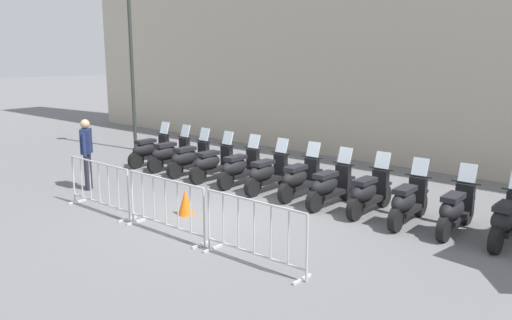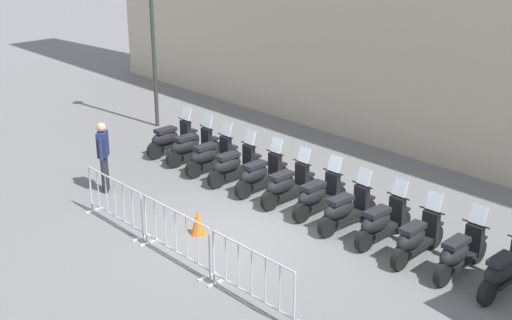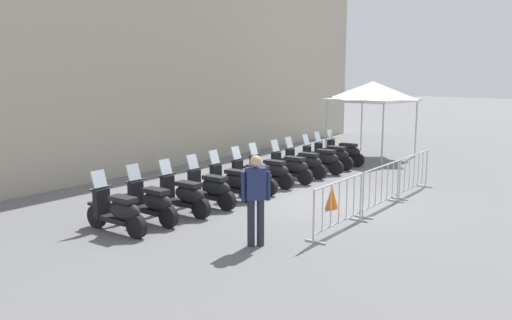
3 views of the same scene
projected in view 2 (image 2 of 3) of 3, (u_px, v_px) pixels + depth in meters
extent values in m
plane|color=slate|center=(238.00, 235.00, 14.56)|extent=(120.00, 120.00, 0.00)
cylinder|color=black|center=(191.00, 140.00, 19.54)|extent=(0.21, 0.49, 0.48)
cylinder|color=black|center=(155.00, 151.00, 18.75)|extent=(0.21, 0.49, 0.48)
cube|color=black|center=(174.00, 144.00, 19.13)|extent=(0.40, 0.90, 0.10)
ellipsoid|color=black|center=(165.00, 138.00, 18.87)|extent=(0.47, 0.88, 0.40)
cube|color=black|center=(165.00, 130.00, 18.81)|extent=(0.36, 0.63, 0.10)
cube|color=black|center=(186.00, 131.00, 19.31)|extent=(0.36, 0.19, 0.60)
cylinder|color=black|center=(185.00, 120.00, 19.20)|extent=(0.56, 0.11, 0.04)
cube|color=silver|center=(186.00, 113.00, 19.17)|extent=(0.34, 0.18, 0.35)
cube|color=black|center=(191.00, 131.00, 19.45)|extent=(0.24, 0.34, 0.06)
cylinder|color=black|center=(212.00, 148.00, 18.91)|extent=(0.18, 0.49, 0.48)
cylinder|color=black|center=(175.00, 159.00, 18.15)|extent=(0.18, 0.49, 0.48)
cube|color=black|center=(194.00, 152.00, 18.52)|extent=(0.36, 0.89, 0.10)
ellipsoid|color=black|center=(185.00, 146.00, 18.26)|extent=(0.44, 0.87, 0.40)
cube|color=black|center=(186.00, 138.00, 18.21)|extent=(0.33, 0.62, 0.10)
cube|color=black|center=(207.00, 139.00, 18.69)|extent=(0.35, 0.17, 0.60)
cylinder|color=black|center=(206.00, 127.00, 18.57)|extent=(0.56, 0.09, 0.04)
cube|color=silver|center=(208.00, 121.00, 18.54)|extent=(0.33, 0.17, 0.35)
cube|color=black|center=(212.00, 139.00, 18.82)|extent=(0.23, 0.34, 0.06)
cylinder|color=black|center=(231.00, 157.00, 18.26)|extent=(0.20, 0.49, 0.48)
cylinder|color=black|center=(194.00, 169.00, 17.47)|extent=(0.20, 0.49, 0.48)
cube|color=black|center=(213.00, 161.00, 17.85)|extent=(0.39, 0.90, 0.10)
ellipsoid|color=black|center=(204.00, 155.00, 17.59)|extent=(0.46, 0.88, 0.40)
cube|color=black|center=(205.00, 147.00, 17.53)|extent=(0.35, 0.63, 0.10)
cube|color=black|center=(226.00, 148.00, 18.03)|extent=(0.36, 0.18, 0.60)
cylinder|color=black|center=(225.00, 136.00, 17.91)|extent=(0.56, 0.11, 0.04)
cube|color=silver|center=(227.00, 129.00, 17.88)|extent=(0.34, 0.18, 0.35)
cube|color=black|center=(231.00, 148.00, 18.16)|extent=(0.24, 0.34, 0.06)
cylinder|color=black|center=(254.00, 166.00, 17.63)|extent=(0.20, 0.49, 0.48)
cylinder|color=black|center=(216.00, 179.00, 16.85)|extent=(0.20, 0.49, 0.48)
cube|color=black|center=(236.00, 171.00, 17.23)|extent=(0.38, 0.89, 0.10)
ellipsoid|color=black|center=(227.00, 165.00, 16.97)|extent=(0.46, 0.88, 0.40)
cube|color=black|center=(228.00, 156.00, 16.91)|extent=(0.35, 0.63, 0.10)
cube|color=black|center=(249.00, 157.00, 17.40)|extent=(0.35, 0.18, 0.60)
cylinder|color=black|center=(249.00, 144.00, 17.29)|extent=(0.56, 0.10, 0.04)
cube|color=silver|center=(250.00, 137.00, 17.26)|extent=(0.33, 0.18, 0.35)
cube|color=black|center=(254.00, 156.00, 17.53)|extent=(0.24, 0.34, 0.06)
cylinder|color=black|center=(280.00, 175.00, 17.07)|extent=(0.22, 0.50, 0.48)
cylinder|color=black|center=(244.00, 189.00, 16.25)|extent=(0.22, 0.50, 0.48)
cube|color=black|center=(262.00, 180.00, 16.65)|extent=(0.42, 0.90, 0.10)
ellipsoid|color=black|center=(254.00, 174.00, 16.38)|extent=(0.49, 0.89, 0.40)
cube|color=black|center=(255.00, 165.00, 16.32)|extent=(0.38, 0.64, 0.10)
cube|color=black|center=(275.00, 165.00, 16.84)|extent=(0.36, 0.19, 0.60)
cylinder|color=black|center=(275.00, 153.00, 16.72)|extent=(0.56, 0.13, 0.04)
cube|color=silver|center=(276.00, 145.00, 16.69)|extent=(0.34, 0.19, 0.35)
cube|color=black|center=(280.00, 165.00, 16.97)|extent=(0.25, 0.35, 0.06)
cylinder|color=black|center=(307.00, 186.00, 16.44)|extent=(0.21, 0.49, 0.48)
cylinder|color=black|center=(270.00, 200.00, 15.64)|extent=(0.21, 0.49, 0.48)
cube|color=black|center=(289.00, 191.00, 16.03)|extent=(0.40, 0.90, 0.10)
ellipsoid|color=black|center=(281.00, 185.00, 15.76)|extent=(0.47, 0.88, 0.40)
cube|color=black|center=(282.00, 175.00, 15.71)|extent=(0.36, 0.63, 0.10)
cube|color=black|center=(302.00, 176.00, 16.21)|extent=(0.36, 0.19, 0.60)
cylinder|color=black|center=(302.00, 162.00, 16.10)|extent=(0.56, 0.11, 0.04)
cube|color=silver|center=(304.00, 155.00, 16.07)|extent=(0.34, 0.18, 0.35)
cube|color=black|center=(307.00, 175.00, 16.35)|extent=(0.24, 0.34, 0.06)
cylinder|color=black|center=(337.00, 196.00, 15.88)|extent=(0.22, 0.50, 0.48)
cylinder|color=black|center=(302.00, 212.00, 15.06)|extent=(0.22, 0.50, 0.48)
cube|color=black|center=(320.00, 202.00, 15.46)|extent=(0.43, 0.90, 0.10)
ellipsoid|color=black|center=(312.00, 196.00, 15.19)|extent=(0.50, 0.89, 0.40)
cube|color=black|center=(313.00, 186.00, 15.13)|extent=(0.38, 0.64, 0.10)
cube|color=black|center=(333.00, 185.00, 15.65)|extent=(0.36, 0.20, 0.60)
cylinder|color=black|center=(333.00, 172.00, 15.54)|extent=(0.56, 0.13, 0.04)
cube|color=silver|center=(335.00, 164.00, 15.51)|extent=(0.34, 0.19, 0.35)
cube|color=black|center=(338.00, 185.00, 15.79)|extent=(0.25, 0.35, 0.06)
cylinder|color=black|center=(366.00, 210.00, 15.16)|extent=(0.19, 0.49, 0.48)
cylinder|color=black|center=(327.00, 226.00, 14.40)|extent=(0.19, 0.49, 0.48)
cube|color=black|center=(347.00, 216.00, 14.76)|extent=(0.37, 0.89, 0.10)
ellipsoid|color=black|center=(339.00, 209.00, 14.51)|extent=(0.44, 0.87, 0.40)
cube|color=black|center=(341.00, 199.00, 14.45)|extent=(0.34, 0.63, 0.10)
cube|color=black|center=(362.00, 199.00, 14.94)|extent=(0.35, 0.17, 0.60)
cylinder|color=black|center=(362.00, 185.00, 14.82)|extent=(0.56, 0.09, 0.04)
cube|color=silver|center=(364.00, 176.00, 14.79)|extent=(0.33, 0.17, 0.35)
cube|color=black|center=(367.00, 198.00, 15.07)|extent=(0.23, 0.34, 0.06)
cylinder|color=black|center=(401.00, 221.00, 14.60)|extent=(0.21, 0.49, 0.48)
cylinder|color=black|center=(364.00, 240.00, 13.81)|extent=(0.21, 0.49, 0.48)
cube|color=black|center=(383.00, 229.00, 14.19)|extent=(0.40, 0.90, 0.10)
ellipsoid|color=black|center=(376.00, 222.00, 13.93)|extent=(0.47, 0.88, 0.40)
cube|color=black|center=(377.00, 212.00, 13.87)|extent=(0.36, 0.63, 0.10)
cube|color=black|center=(397.00, 211.00, 14.38)|extent=(0.36, 0.19, 0.60)
cylinder|color=black|center=(398.00, 196.00, 14.26)|extent=(0.56, 0.11, 0.04)
cube|color=silver|center=(400.00, 187.00, 14.23)|extent=(0.34, 0.18, 0.35)
cube|color=black|center=(402.00, 210.00, 14.51)|extent=(0.24, 0.34, 0.06)
cylinder|color=black|center=(434.00, 237.00, 13.95)|extent=(0.23, 0.50, 0.48)
cylinder|color=black|center=(400.00, 258.00, 13.11)|extent=(0.23, 0.50, 0.48)
cube|color=black|center=(418.00, 245.00, 13.52)|extent=(0.44, 0.90, 0.10)
ellipsoid|color=black|center=(411.00, 239.00, 13.24)|extent=(0.51, 0.89, 0.40)
cube|color=black|center=(413.00, 228.00, 13.19)|extent=(0.39, 0.64, 0.10)
cube|color=black|center=(431.00, 226.00, 13.71)|extent=(0.36, 0.20, 0.60)
cylinder|color=black|center=(432.00, 210.00, 13.60)|extent=(0.56, 0.14, 0.04)
cube|color=silver|center=(434.00, 201.00, 13.57)|extent=(0.34, 0.20, 0.35)
cube|color=black|center=(435.00, 224.00, 13.85)|extent=(0.26, 0.35, 0.06)
cylinder|color=black|center=(477.00, 251.00, 13.38)|extent=(0.22, 0.50, 0.48)
cylinder|color=black|center=(443.00, 274.00, 12.56)|extent=(0.22, 0.50, 0.48)
cube|color=black|center=(461.00, 260.00, 12.95)|extent=(0.42, 0.90, 0.10)
ellipsoid|color=black|center=(454.00, 254.00, 12.69)|extent=(0.49, 0.89, 0.40)
cube|color=black|center=(456.00, 242.00, 12.63)|extent=(0.37, 0.64, 0.10)
cube|color=black|center=(474.00, 240.00, 13.14)|extent=(0.36, 0.19, 0.60)
cylinder|color=black|center=(476.00, 224.00, 13.03)|extent=(0.56, 0.13, 0.04)
cube|color=silver|center=(478.00, 214.00, 13.00)|extent=(0.34, 0.19, 0.35)
cube|color=black|center=(479.00, 238.00, 13.28)|extent=(0.25, 0.35, 0.06)
cylinder|color=black|center=(487.00, 292.00, 11.97)|extent=(0.20, 0.49, 0.48)
cube|color=black|center=(506.00, 278.00, 12.35)|extent=(0.39, 0.90, 0.10)
ellipsoid|color=black|center=(499.00, 271.00, 12.08)|extent=(0.46, 0.88, 0.40)
cube|color=black|center=(502.00, 259.00, 12.03)|extent=(0.35, 0.63, 0.10)
cube|color=#B2B5B7|center=(94.00, 210.00, 15.66)|extent=(0.10, 0.44, 0.04)
cube|color=#B2B5B7|center=(141.00, 238.00, 14.37)|extent=(0.10, 0.44, 0.04)
cylinder|color=#B2B5B7|center=(90.00, 189.00, 15.54)|extent=(0.04, 0.04, 1.05)
cylinder|color=#B2B5B7|center=(142.00, 217.00, 14.14)|extent=(0.04, 0.04, 1.05)
cylinder|color=#B2B5B7|center=(113.00, 180.00, 14.65)|extent=(2.03, 0.31, 0.04)
cylinder|color=#B2B5B7|center=(116.00, 217.00, 14.96)|extent=(2.03, 0.31, 0.04)
cylinder|color=#B2B5B7|center=(98.00, 189.00, 15.27)|extent=(0.02, 0.02, 0.87)
cylinder|color=#B2B5B7|center=(106.00, 194.00, 15.04)|extent=(0.02, 0.02, 0.87)
cylinder|color=#B2B5B7|center=(115.00, 198.00, 14.81)|extent=(0.02, 0.02, 0.87)
cylinder|color=#B2B5B7|center=(124.00, 203.00, 14.57)|extent=(0.02, 0.02, 0.87)
cylinder|color=#B2B5B7|center=(133.00, 208.00, 14.34)|extent=(0.02, 0.02, 0.87)
cube|color=#B2B5B7|center=(149.00, 243.00, 14.18)|extent=(0.10, 0.44, 0.04)
cube|color=#B2B5B7|center=(207.00, 277.00, 12.89)|extent=(0.10, 0.44, 0.04)
cylinder|color=#B2B5B7|center=(146.00, 219.00, 14.06)|extent=(0.04, 0.04, 1.05)
cylinder|color=#B2B5B7|center=(209.00, 254.00, 12.65)|extent=(0.04, 0.04, 1.05)
cylinder|color=#B2B5B7|center=(175.00, 211.00, 13.17)|extent=(2.03, 0.31, 0.04)
cylinder|color=#B2B5B7|center=(176.00, 252.00, 13.48)|extent=(2.03, 0.31, 0.04)
cylinder|color=#B2B5B7|center=(155.00, 220.00, 13.79)|extent=(0.02, 0.02, 0.87)
cylinder|color=#B2B5B7|center=(165.00, 226.00, 13.56)|extent=(0.02, 0.02, 0.87)
cylinder|color=#B2B5B7|center=(176.00, 231.00, 13.32)|extent=(0.02, 0.02, 0.87)
cylinder|color=#B2B5B7|center=(186.00, 237.00, 13.09)|extent=(0.02, 0.02, 0.87)
cylinder|color=#B2B5B7|center=(198.00, 244.00, 12.86)|extent=(0.02, 0.02, 0.87)
cube|color=#B2B5B7|center=(217.00, 283.00, 12.69)|extent=(0.10, 0.44, 0.04)
cylinder|color=#B2B5B7|center=(214.00, 257.00, 12.57)|extent=(0.04, 0.04, 1.05)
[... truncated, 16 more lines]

